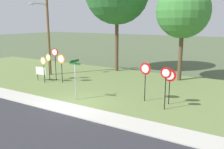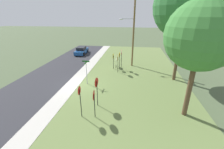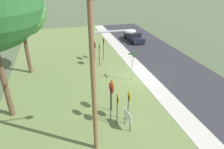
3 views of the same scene
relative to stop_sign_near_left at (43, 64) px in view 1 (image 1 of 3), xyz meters
The scene contains 15 objects.
ground_plane 6.73m from the stop_sign_near_left, 27.86° to the right, with size 160.00×160.00×0.00m, color #4C5B3D.
road_asphalt 9.88m from the stop_sign_near_left, 53.69° to the right, with size 44.00×6.40×0.01m, color #2D2D33.
sidewalk_strip 7.12m from the stop_sign_near_left, 33.71° to the right, with size 44.00×1.60×0.06m, color #BCB7AD.
grass_median 6.68m from the stop_sign_near_left, 27.10° to the left, with size 44.00×12.00×0.04m, color olive.
stop_sign_near_left is the anchor object (origin of this frame).
stop_sign_near_right 1.55m from the stop_sign_near_left, 30.17° to the left, with size 0.80×0.11×2.48m.
stop_sign_far_left 0.90m from the stop_sign_near_left, 106.98° to the left, with size 0.66×0.12×2.39m.
stop_sign_far_center 1.27m from the stop_sign_near_left, 78.07° to the left, with size 0.70×0.13×2.89m.
yield_sign_near_left 11.18m from the stop_sign_near_left, ahead, with size 0.66×0.10×2.59m.
yield_sign_near_right 11.04m from the stop_sign_near_left, ahead, with size 0.80×0.12×2.30m.
yield_sign_far_left 9.46m from the stop_sign_near_left, ahead, with size 0.80×0.14×2.60m.
street_name_post 5.82m from the stop_sign_near_left, 22.74° to the right, with size 0.96×0.82×2.73m.
utility_pole 4.65m from the stop_sign_near_left, 127.66° to the left, with size 2.10×2.21×9.40m.
notice_board 1.13m from the stop_sign_near_left, 157.05° to the left, with size 1.10×0.14×1.25m.
oak_tree_right 12.75m from the stop_sign_near_left, 35.87° to the left, with size 4.64×4.64×8.39m.
Camera 1 is at (9.94, -11.43, 5.24)m, focal length 39.18 mm.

